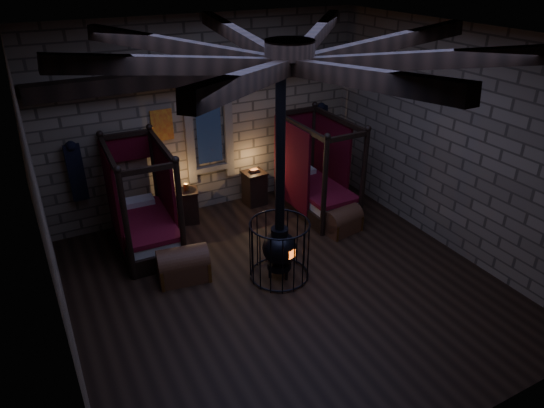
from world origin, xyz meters
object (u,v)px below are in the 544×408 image
trunk_left (183,265)px  stove (279,245)px  bed_right (315,188)px  bed_left (145,222)px  trunk_right (342,221)px

trunk_left → stove: 1.75m
bed_right → stove: size_ratio=0.52×
bed_left → bed_right: size_ratio=0.99×
bed_left → trunk_left: size_ratio=2.18×
bed_right → trunk_right: bearing=-91.9°
stove → trunk_right: bearing=1.8°
bed_right → trunk_right: 1.16m
bed_left → trunk_left: bed_left is taller
stove → bed_left: bearing=110.4°
trunk_left → bed_right: bearing=27.4°
bed_left → trunk_left: 1.48m
bed_left → trunk_right: bed_left is taller
trunk_left → stove: (1.55, -0.72, 0.36)m
trunk_left → trunk_right: size_ratio=1.14×
bed_right → stove: (-1.95, -1.90, 0.12)m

